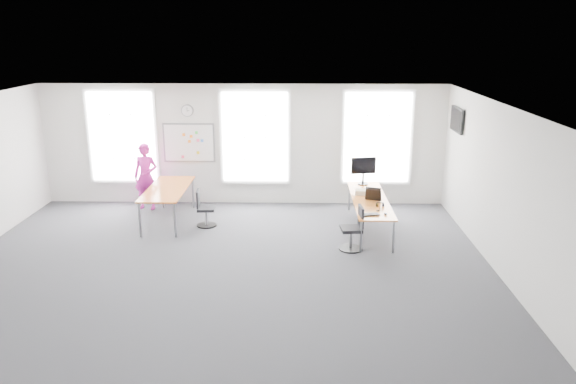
{
  "coord_description": "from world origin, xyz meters",
  "views": [
    {
      "loc": [
        1.41,
        -9.67,
        4.26
      ],
      "look_at": [
        1.17,
        1.2,
        1.1
      ],
      "focal_mm": 35.0,
      "sensor_mm": 36.0,
      "label": 1
    }
  ],
  "objects_px": {
    "desk_left": "(168,191)",
    "person": "(146,177)",
    "monitor": "(363,168)",
    "chair_left": "(204,210)",
    "headphones": "(380,205)",
    "desk_right": "(370,201)",
    "keyboard": "(369,215)",
    "chair_right": "(354,231)"
  },
  "relations": [
    {
      "from": "desk_left",
      "to": "keyboard",
      "type": "bearing_deg",
      "value": -19.26
    },
    {
      "from": "desk_left",
      "to": "monitor",
      "type": "height_order",
      "value": "monitor"
    },
    {
      "from": "desk_right",
      "to": "chair_right",
      "type": "bearing_deg",
      "value": -110.5
    },
    {
      "from": "desk_right",
      "to": "person",
      "type": "xyz_separation_m",
      "value": [
        -5.28,
        1.38,
        0.16
      ]
    },
    {
      "from": "chair_left",
      "to": "monitor",
      "type": "xyz_separation_m",
      "value": [
        3.65,
        1.07,
        0.73
      ]
    },
    {
      "from": "person",
      "to": "headphones",
      "type": "bearing_deg",
      "value": -12.02
    },
    {
      "from": "desk_right",
      "to": "monitor",
      "type": "xyz_separation_m",
      "value": [
        -0.02,
        1.21,
        0.44
      ]
    },
    {
      "from": "chair_right",
      "to": "keyboard",
      "type": "height_order",
      "value": "chair_right"
    },
    {
      "from": "chair_right",
      "to": "headphones",
      "type": "bearing_deg",
      "value": 132.79
    },
    {
      "from": "desk_right",
      "to": "monitor",
      "type": "bearing_deg",
      "value": 91.12
    },
    {
      "from": "headphones",
      "to": "monitor",
      "type": "xyz_separation_m",
      "value": [
        -0.17,
        1.74,
        0.36
      ]
    },
    {
      "from": "headphones",
      "to": "desk_right",
      "type": "bearing_deg",
      "value": 108.08
    },
    {
      "from": "chair_left",
      "to": "chair_right",
      "type": "bearing_deg",
      "value": -116.89
    },
    {
      "from": "desk_right",
      "to": "monitor",
      "type": "height_order",
      "value": "monitor"
    },
    {
      "from": "person",
      "to": "desk_right",
      "type": "bearing_deg",
      "value": -7.3
    },
    {
      "from": "chair_right",
      "to": "monitor",
      "type": "bearing_deg",
      "value": 164.35
    },
    {
      "from": "keyboard",
      "to": "monitor",
      "type": "xyz_separation_m",
      "value": [
        0.12,
        2.31,
        0.39
      ]
    },
    {
      "from": "desk_left",
      "to": "chair_right",
      "type": "relative_size",
      "value": 2.42
    },
    {
      "from": "desk_right",
      "to": "keyboard",
      "type": "relative_size",
      "value": 7.12
    },
    {
      "from": "chair_left",
      "to": "desk_right",
      "type": "bearing_deg",
      "value": -96.64
    },
    {
      "from": "person",
      "to": "headphones",
      "type": "height_order",
      "value": "person"
    },
    {
      "from": "chair_left",
      "to": "headphones",
      "type": "distance_m",
      "value": 3.9
    },
    {
      "from": "desk_right",
      "to": "person",
      "type": "bearing_deg",
      "value": 165.34
    },
    {
      "from": "person",
      "to": "keyboard",
      "type": "height_order",
      "value": "person"
    },
    {
      "from": "desk_right",
      "to": "person",
      "type": "relative_size",
      "value": 1.75
    },
    {
      "from": "chair_left",
      "to": "monitor",
      "type": "distance_m",
      "value": 3.87
    },
    {
      "from": "person",
      "to": "monitor",
      "type": "relative_size",
      "value": 2.44
    },
    {
      "from": "desk_left",
      "to": "keyboard",
      "type": "height_order",
      "value": "desk_left"
    },
    {
      "from": "desk_right",
      "to": "desk_left",
      "type": "bearing_deg",
      "value": 174.56
    },
    {
      "from": "chair_left",
      "to": "keyboard",
      "type": "relative_size",
      "value": 2.08
    },
    {
      "from": "desk_left",
      "to": "chair_left",
      "type": "height_order",
      "value": "chair_left"
    },
    {
      "from": "desk_left",
      "to": "chair_right",
      "type": "xyz_separation_m",
      "value": [
        4.09,
        -1.63,
        -0.33
      ]
    },
    {
      "from": "desk_right",
      "to": "person",
      "type": "height_order",
      "value": "person"
    },
    {
      "from": "chair_left",
      "to": "monitor",
      "type": "bearing_deg",
      "value": -78.15
    },
    {
      "from": "chair_left",
      "to": "person",
      "type": "distance_m",
      "value": 2.08
    },
    {
      "from": "desk_left",
      "to": "keyboard",
      "type": "relative_size",
      "value": 5.46
    },
    {
      "from": "desk_left",
      "to": "person",
      "type": "bearing_deg",
      "value": 128.05
    },
    {
      "from": "chair_left",
      "to": "headphones",
      "type": "relative_size",
      "value": 5.14
    },
    {
      "from": "desk_right",
      "to": "desk_left",
      "type": "xyz_separation_m",
      "value": [
        -4.54,
        0.43,
        0.08
      ]
    },
    {
      "from": "keyboard",
      "to": "chair_left",
      "type": "bearing_deg",
      "value": 142.22
    },
    {
      "from": "chair_left",
      "to": "desk_left",
      "type": "bearing_deg",
      "value": 66.83
    },
    {
      "from": "person",
      "to": "monitor",
      "type": "bearing_deg",
      "value": 5.48
    }
  ]
}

